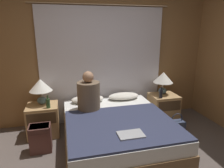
{
  "coord_description": "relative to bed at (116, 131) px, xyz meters",
  "views": [
    {
      "loc": [
        -0.75,
        -1.89,
        1.78
      ],
      "look_at": [
        0.0,
        1.12,
        0.93
      ],
      "focal_mm": 32.0,
      "sensor_mm": 36.0,
      "label": 1
    }
  ],
  "objects": [
    {
      "name": "nightstand_left",
      "position": [
        -1.14,
        0.62,
        0.03
      ],
      "size": [
        0.51,
        0.47,
        0.54
      ],
      "color": "tan",
      "rests_on": "ground_plane"
    },
    {
      "name": "handbag_on_floor",
      "position": [
        1.17,
        0.16,
        -0.13
      ],
      "size": [
        0.29,
        0.16,
        0.34
      ],
      "color": "#333D56",
      "rests_on": "ground_plane"
    },
    {
      "name": "nightstand_right",
      "position": [
        1.14,
        0.62,
        0.03
      ],
      "size": [
        0.51,
        0.47,
        0.54
      ],
      "color": "tan",
      "rests_on": "ground_plane"
    },
    {
      "name": "laptop_on_bed",
      "position": [
        0.01,
        -0.62,
        0.28
      ],
      "size": [
        0.32,
        0.22,
        0.02
      ],
      "color": "#9EA0A5",
      "rests_on": "blanket_on_bed"
    },
    {
      "name": "backpack_on_floor",
      "position": [
        -1.14,
        0.11,
        -0.0
      ],
      "size": [
        0.31,
        0.25,
        0.42
      ],
      "color": "brown",
      "rests_on": "ground_plane"
    },
    {
      "name": "beer_bottle_on_left_stand",
      "position": [
        -1.03,
        0.48,
        0.39
      ],
      "size": [
        0.07,
        0.07,
        0.21
      ],
      "color": "#2D4C28",
      "rests_on": "nightstand_left"
    },
    {
      "name": "lamp_left",
      "position": [
        -1.14,
        0.7,
        0.61
      ],
      "size": [
        0.38,
        0.38,
        0.44
      ],
      "color": "slate",
      "rests_on": "nightstand_left"
    },
    {
      "name": "pillow_left",
      "position": [
        -0.35,
        0.76,
        0.3
      ],
      "size": [
        0.59,
        0.31,
        0.12
      ],
      "color": "silver",
      "rests_on": "bed"
    },
    {
      "name": "wall_back",
      "position": [
        0.0,
        1.07,
        1.01
      ],
      "size": [
        4.32,
        0.06,
        2.5
      ],
      "color": "olive",
      "rests_on": "ground_plane"
    },
    {
      "name": "pillow_right",
      "position": [
        0.35,
        0.76,
        0.3
      ],
      "size": [
        0.59,
        0.31,
        0.12
      ],
      "color": "silver",
      "rests_on": "bed"
    },
    {
      "name": "blanket_on_bed",
      "position": [
        0.0,
        -0.29,
        0.26
      ],
      "size": [
        1.52,
        1.27,
        0.03
      ],
      "color": "#2D334C",
      "rests_on": "bed"
    },
    {
      "name": "lamp_right",
      "position": [
        1.14,
        0.7,
        0.61
      ],
      "size": [
        0.38,
        0.38,
        0.44
      ],
      "color": "slate",
      "rests_on": "nightstand_right"
    },
    {
      "name": "curtain_panel",
      "position": [
        0.0,
        1.0,
        0.87
      ],
      "size": [
        2.55,
        0.02,
        2.22
      ],
      "color": "silver",
      "rests_on": "ground_plane"
    },
    {
      "name": "beer_bottle_on_right_stand",
      "position": [
        0.99,
        0.48,
        0.38
      ],
      "size": [
        0.06,
        0.06,
        0.21
      ],
      "color": "black",
      "rests_on": "nightstand_right"
    },
    {
      "name": "bed",
      "position": [
        0.0,
        0.0,
        0.0
      ],
      "size": [
        1.58,
        1.9,
        0.48
      ],
      "color": "brown",
      "rests_on": "ground_plane"
    },
    {
      "name": "person_left_in_bed",
      "position": [
        -0.37,
        0.38,
        0.51
      ],
      "size": [
        0.37,
        0.37,
        0.66
      ],
      "color": "brown",
      "rests_on": "bed"
    }
  ]
}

